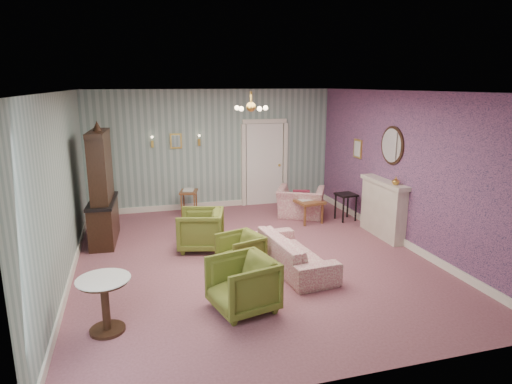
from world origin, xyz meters
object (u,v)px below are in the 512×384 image
object	(u,v)px
side_table_black	(346,207)
pedestal_table	(105,305)
olive_chair_a	(243,282)
olive_chair_c	(201,228)
olive_chair_b	(240,250)
dresser	(101,184)
wingback_chair	(301,197)
sofa_chintz	(294,247)
coffee_table	(304,209)
fireplace	(383,208)

from	to	relation	value
side_table_black	pedestal_table	distance (m)	6.09
olive_chair_a	olive_chair_c	distance (m)	2.47
olive_chair_a	olive_chair_c	size ratio (longest dim) A/B	0.99
olive_chair_b	olive_chair_c	size ratio (longest dim) A/B	0.80
dresser	pedestal_table	bearing A→B (deg)	-83.45
wingback_chair	pedestal_table	world-z (taller)	wingback_chair
olive_chair_b	sofa_chintz	xyz separation A→B (m)	(0.87, -0.22, 0.04)
coffee_table	pedestal_table	bearing A→B (deg)	-138.04
dresser	pedestal_table	xyz separation A→B (m)	(0.16, -3.46, -0.79)
olive_chair_a	fireplace	xyz separation A→B (m)	(3.47, 2.18, 0.17)
fireplace	wingback_chair	bearing A→B (deg)	121.85
wingback_chair	fireplace	distance (m)	2.05
dresser	sofa_chintz	bearing A→B (deg)	-31.91
olive_chair_b	wingback_chair	xyz separation A→B (m)	(2.08, 2.55, 0.12)
olive_chair_c	fireplace	size ratio (longest dim) A/B	0.59
olive_chair_c	side_table_black	distance (m)	3.56
sofa_chintz	wingback_chair	world-z (taller)	wingback_chair
dresser	coffee_table	size ratio (longest dim) A/B	2.32
fireplace	pedestal_table	distance (m)	5.70
wingback_chair	coffee_table	world-z (taller)	wingback_chair
olive_chair_a	dresser	size ratio (longest dim) A/B	0.36
side_table_black	olive_chair_a	bearing A→B (deg)	-134.13
pedestal_table	coffee_table	bearing A→B (deg)	41.96
olive_chair_b	wingback_chair	distance (m)	3.29
wingback_chair	pedestal_table	xyz separation A→B (m)	(-4.16, -3.98, -0.10)
sofa_chintz	olive_chair_b	bearing A→B (deg)	71.06
olive_chair_b	coffee_table	size ratio (longest dim) A/B	0.67
sofa_chintz	coffee_table	bearing A→B (deg)	-30.38
olive_chair_c	coffee_table	xyz separation A→B (m)	(2.55, 1.19, -0.16)
olive_chair_a	coffee_table	bearing A→B (deg)	133.52
dresser	pedestal_table	size ratio (longest dim) A/B	3.20
wingback_chair	olive_chair_c	bearing A→B (deg)	57.38
olive_chair_a	pedestal_table	size ratio (longest dim) A/B	1.14
sofa_chintz	coffee_table	distance (m)	2.77
fireplace	side_table_black	world-z (taller)	fireplace
olive_chair_c	pedestal_table	bearing A→B (deg)	-16.91
wingback_chair	dresser	bearing A→B (deg)	34.73
fireplace	pedestal_table	bearing A→B (deg)	-156.85
sofa_chintz	side_table_black	distance (m)	3.03
olive_chair_a	olive_chair_b	xyz separation A→B (m)	(0.31, 1.37, -0.08)
olive_chair_b	pedestal_table	world-z (taller)	pedestal_table
side_table_black	fireplace	bearing A→B (deg)	-79.96
side_table_black	olive_chair_b	bearing A→B (deg)	-146.01
sofa_chintz	wingback_chair	size ratio (longest dim) A/B	1.83
olive_chair_b	dresser	bearing A→B (deg)	-149.72
wingback_chair	olive_chair_a	bearing A→B (deg)	86.50
olive_chair_b	fireplace	bearing A→B (deg)	86.70
sofa_chintz	side_table_black	size ratio (longest dim) A/B	3.08
olive_chair_c	sofa_chintz	xyz separation A→B (m)	(1.36, -1.31, -0.04)
olive_chair_c	wingback_chair	xyz separation A→B (m)	(2.57, 1.45, 0.04)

